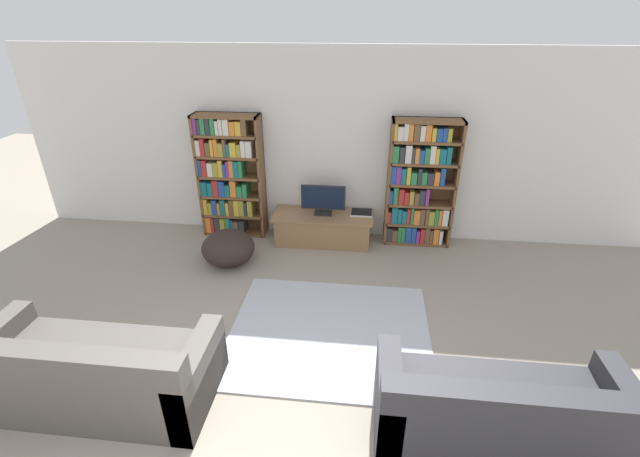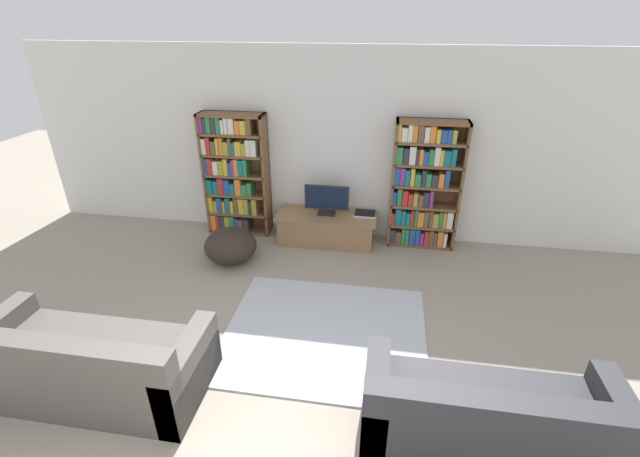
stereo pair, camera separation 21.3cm
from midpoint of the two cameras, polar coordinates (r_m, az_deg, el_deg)
wall_back at (r=5.96m, az=3.37°, el=10.84°), size 8.80×0.06×2.60m
bookshelf_left at (r=6.22m, az=-10.47°, el=7.16°), size 0.91×0.30×1.75m
bookshelf_right at (r=5.92m, az=14.58°, el=5.40°), size 0.91×0.30×1.75m
tv_stand at (r=6.05m, az=1.85°, el=0.07°), size 1.39×0.55×0.42m
television at (r=5.89m, az=1.93°, el=3.88°), size 0.61×0.16×0.42m
laptop at (r=6.00m, az=7.04°, el=1.99°), size 0.30×0.25×0.03m
area_rug at (r=4.52m, az=2.07°, el=-13.72°), size 2.04×1.76×0.02m
couch_left_sectional at (r=4.25m, az=-27.33°, el=-15.88°), size 1.99×0.89×0.80m
couch_right_sofa at (r=3.69m, az=23.53°, el=-22.60°), size 1.87×0.80×0.79m
beanbag_ottoman at (r=5.69m, az=-10.79°, el=-2.26°), size 0.68×0.68×0.44m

